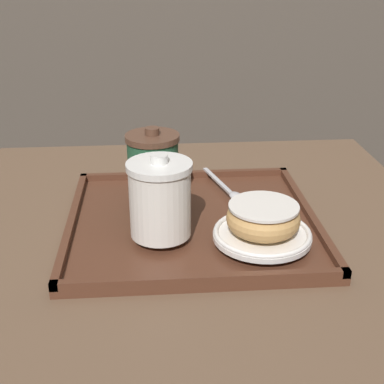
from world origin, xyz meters
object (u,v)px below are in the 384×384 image
at_px(coffee_cup_front, 160,198).
at_px(donut_chocolate_glazed, 263,218).
at_px(spoon, 230,191).
at_px(coffee_cup_rear, 153,168).

xyz_separation_m(coffee_cup_front, donut_chocolate_glazed, (0.15, -0.03, -0.02)).
xyz_separation_m(donut_chocolate_glazed, spoon, (-0.03, 0.17, -0.03)).
bearing_deg(coffee_cup_front, donut_chocolate_glazed, -10.11).
bearing_deg(coffee_cup_rear, spoon, 10.28).
relative_size(coffee_cup_rear, spoon, 0.82).
relative_size(coffee_cup_rear, donut_chocolate_glazed, 1.21).
xyz_separation_m(coffee_cup_rear, spoon, (0.14, 0.02, -0.06)).
bearing_deg(spoon, coffee_cup_front, -58.13).
height_order(coffee_cup_front, spoon, coffee_cup_front).
bearing_deg(coffee_cup_front, spoon, 47.81).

